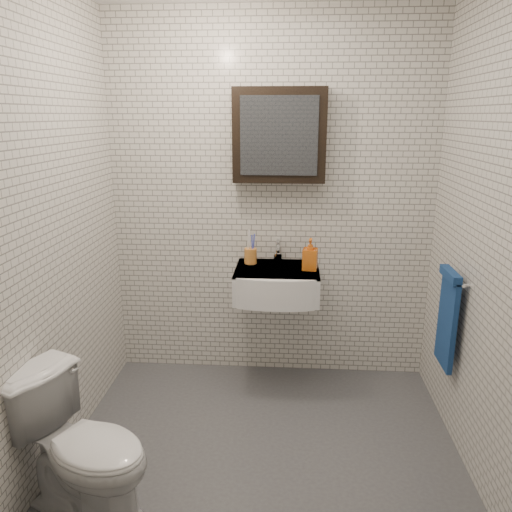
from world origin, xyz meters
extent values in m
cube|color=#47494F|center=(0.00, 0.00, 0.01)|extent=(2.20, 2.00, 0.01)
cube|color=silver|center=(0.00, 1.00, 1.25)|extent=(2.20, 0.02, 2.50)
cube|color=silver|center=(0.00, -1.00, 1.25)|extent=(2.20, 0.02, 2.50)
cube|color=silver|center=(-1.10, 0.00, 1.25)|extent=(0.02, 2.00, 2.50)
cube|color=silver|center=(1.10, 0.00, 1.25)|extent=(0.02, 2.00, 2.50)
cube|color=white|center=(0.05, 0.78, 0.75)|extent=(0.55, 0.45, 0.20)
cylinder|color=silver|center=(0.05, 0.80, 0.84)|extent=(0.31, 0.31, 0.02)
cylinder|color=silver|center=(0.05, 0.80, 0.85)|extent=(0.04, 0.04, 0.01)
cube|color=white|center=(0.05, 0.78, 0.84)|extent=(0.55, 0.45, 0.01)
cylinder|color=silver|center=(0.05, 0.94, 0.88)|extent=(0.06, 0.06, 0.06)
cylinder|color=silver|center=(0.05, 0.94, 0.94)|extent=(0.03, 0.03, 0.08)
cylinder|color=silver|center=(0.05, 0.88, 0.97)|extent=(0.02, 0.12, 0.02)
cube|color=silver|center=(0.05, 0.97, 0.99)|extent=(0.02, 0.09, 0.01)
cube|color=black|center=(0.05, 0.93, 1.70)|extent=(0.60, 0.14, 0.60)
cube|color=#3F444C|center=(0.05, 0.85, 1.70)|extent=(0.49, 0.01, 0.49)
cylinder|color=silver|center=(1.06, 0.35, 0.95)|extent=(0.02, 0.30, 0.02)
cylinder|color=silver|center=(1.08, 0.48, 0.95)|extent=(0.04, 0.02, 0.02)
cylinder|color=silver|center=(1.08, 0.22, 0.95)|extent=(0.04, 0.02, 0.02)
cube|color=navy|center=(1.05, 0.35, 0.68)|extent=(0.03, 0.26, 0.54)
cube|color=navy|center=(1.04, 0.35, 0.96)|extent=(0.05, 0.26, 0.05)
cylinder|color=orange|center=(-0.13, 0.88, 0.90)|extent=(0.11, 0.11, 0.11)
cylinder|color=white|center=(-0.15, 0.87, 0.97)|extent=(0.02, 0.03, 0.20)
cylinder|color=#4252D5|center=(-0.12, 0.87, 0.96)|extent=(0.02, 0.02, 0.18)
cylinder|color=white|center=(-0.14, 0.89, 0.98)|extent=(0.02, 0.04, 0.21)
cylinder|color=#4252D5|center=(-0.12, 0.89, 0.97)|extent=(0.03, 0.04, 0.19)
imported|color=#FFA01A|center=(0.27, 0.77, 0.95)|extent=(0.11, 0.11, 0.21)
imported|color=white|center=(-0.80, -0.47, 0.35)|extent=(0.79, 0.64, 0.70)
camera|label=1|loc=(0.13, -2.38, 1.83)|focal=35.00mm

